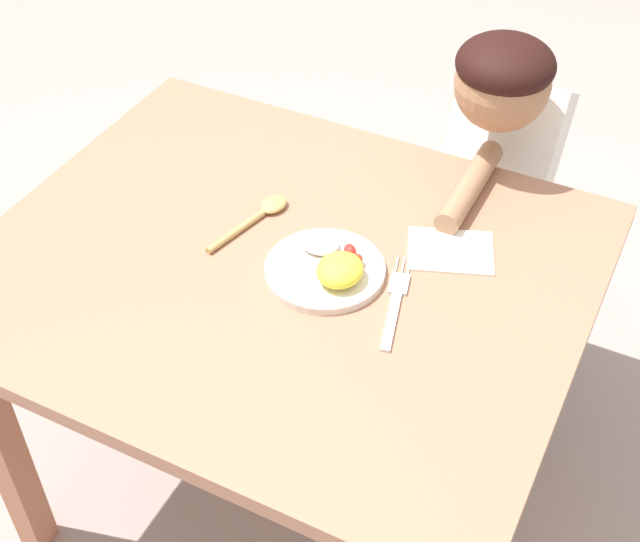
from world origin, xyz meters
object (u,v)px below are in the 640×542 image
Objects in this scene: plate at (330,268)px; spoon at (261,214)px; fork at (395,303)px; person at (495,197)px.

plate is 1.04× the size of spoon.
person is (0.01, 0.55, -0.16)m from fork.
fork is 1.12× the size of spoon.
spoon is at bearing 57.65° from fork.
person is at bearing 75.58° from plate.
spoon is 0.58m from person.
person reaches higher than fork.
person reaches higher than plate.
plate is 0.20m from spoon.
person is (0.32, 0.45, -0.16)m from spoon.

